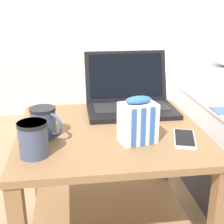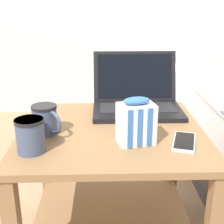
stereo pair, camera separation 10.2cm
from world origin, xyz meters
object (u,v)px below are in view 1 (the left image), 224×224
(mug_front_left, at_px, (44,121))
(mug_front_right, at_px, (34,137))
(snack_bag, at_px, (138,121))
(cell_phone, at_px, (184,139))
(laptop, at_px, (130,98))

(mug_front_left, height_order, mug_front_right, mug_front_right)
(snack_bag, distance_m, cell_phone, 0.17)
(laptop, bearing_deg, mug_front_right, -133.95)
(laptop, relative_size, cell_phone, 2.28)
(laptop, xyz_separation_m, mug_front_left, (-0.33, -0.24, 0.01))
(laptop, distance_m, snack_bag, 0.31)
(laptop, height_order, cell_phone, laptop)
(laptop, bearing_deg, mug_front_left, -144.22)
(mug_front_right, distance_m, cell_phone, 0.47)
(snack_bag, bearing_deg, mug_front_right, -170.97)
(snack_bag, bearing_deg, mug_front_left, 165.52)
(laptop, height_order, mug_front_left, laptop)
(mug_front_right, relative_size, snack_bag, 0.86)
(laptop, xyz_separation_m, mug_front_right, (-0.35, -0.36, 0.01))
(mug_front_left, xyz_separation_m, mug_front_right, (-0.02, -0.13, 0.00))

